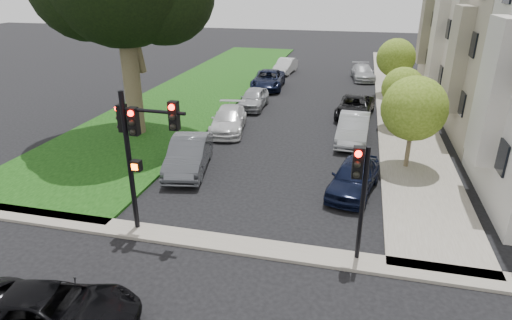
% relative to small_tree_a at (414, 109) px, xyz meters
% --- Properties ---
extents(ground, '(140.00, 140.00, 0.00)m').
position_rel_small_tree_a_xyz_m(ground, '(-6.20, -10.32, -3.00)').
color(ground, black).
rests_on(ground, ground).
extents(grass_strip, '(8.00, 44.00, 0.12)m').
position_rel_small_tree_a_xyz_m(grass_strip, '(-15.20, 13.68, -2.94)').
color(grass_strip, black).
rests_on(grass_strip, ground).
extents(sidewalk_right, '(3.50, 44.00, 0.12)m').
position_rel_small_tree_a_xyz_m(sidewalk_right, '(0.55, 13.68, -2.94)').
color(sidewalk_right, gray).
rests_on(sidewalk_right, ground).
extents(sidewalk_cross, '(60.00, 1.00, 0.12)m').
position_rel_small_tree_a_xyz_m(sidewalk_cross, '(-6.20, -8.32, -2.94)').
color(sidewalk_cross, gray).
rests_on(sidewalk_cross, ground).
extents(house_c, '(7.70, 7.55, 15.97)m').
position_rel_small_tree_a_xyz_m(house_c, '(6.25, 12.68, 3.94)').
color(house_c, '#B7B7B7').
rests_on(house_c, ground).
extents(house_d, '(7.70, 7.55, 15.97)m').
position_rel_small_tree_a_xyz_m(house_d, '(6.25, 20.18, 3.94)').
color(house_d, gray).
rests_on(house_d, ground).
extents(small_tree_a, '(3.00, 3.00, 4.50)m').
position_rel_small_tree_a_xyz_m(small_tree_a, '(0.00, 0.00, 0.00)').
color(small_tree_a, brown).
rests_on(small_tree_a, ground).
extents(small_tree_b, '(2.50, 2.50, 3.76)m').
position_rel_small_tree_a_xyz_m(small_tree_b, '(0.00, 6.23, -0.50)').
color(small_tree_b, brown).
rests_on(small_tree_b, ground).
extents(small_tree_c, '(2.93, 2.93, 4.39)m').
position_rel_small_tree_a_xyz_m(small_tree_c, '(0.00, 14.56, -0.07)').
color(small_tree_c, brown).
rests_on(small_tree_c, ground).
extents(traffic_signal_main, '(2.53, 0.65, 5.18)m').
position_rel_small_tree_a_xyz_m(traffic_signal_main, '(-9.59, -8.09, 0.58)').
color(traffic_signal_main, black).
rests_on(traffic_signal_main, ground).
extents(traffic_signal_secondary, '(0.51, 0.41, 3.98)m').
position_rel_small_tree_a_xyz_m(traffic_signal_secondary, '(-2.26, -8.13, -0.22)').
color(traffic_signal_secondary, black).
rests_on(traffic_signal_secondary, ground).
extents(car_cross_near, '(4.90, 2.88, 1.28)m').
position_rel_small_tree_a_xyz_m(car_cross_near, '(-9.73, -13.17, -2.36)').
color(car_cross_near, black).
rests_on(car_cross_near, ground).
extents(car_parked_0, '(2.48, 4.43, 1.42)m').
position_rel_small_tree_a_xyz_m(car_parked_0, '(-2.42, -3.19, -2.28)').
color(car_parked_0, black).
rests_on(car_parked_0, ground).
extents(car_parked_1, '(1.83, 4.75, 1.55)m').
position_rel_small_tree_a_xyz_m(car_parked_1, '(-2.65, 3.16, -2.22)').
color(car_parked_1, '#999BA0').
rests_on(car_parked_1, ground).
extents(car_parked_2, '(2.69, 5.02, 1.34)m').
position_rel_small_tree_a_xyz_m(car_parked_2, '(-2.67, 8.07, -2.33)').
color(car_parked_2, black).
rests_on(car_parked_2, ground).
extents(car_parked_4, '(2.45, 4.75, 1.32)m').
position_rel_small_tree_a_xyz_m(car_parked_4, '(-2.31, 19.89, -2.34)').
color(car_parked_4, '#999BA0').
rests_on(car_parked_4, ground).
extents(car_parked_5, '(2.57, 5.03, 1.58)m').
position_rel_small_tree_a_xyz_m(car_parked_5, '(-10.14, -2.65, -2.21)').
color(car_parked_5, '#3F4247').
rests_on(car_parked_5, ground).
extents(car_parked_6, '(2.70, 4.99, 1.37)m').
position_rel_small_tree_a_xyz_m(car_parked_6, '(-10.01, 3.32, -2.31)').
color(car_parked_6, silver).
rests_on(car_parked_6, ground).
extents(car_parked_7, '(1.74, 4.16, 1.41)m').
position_rel_small_tree_a_xyz_m(car_parked_7, '(-9.73, 8.49, -2.29)').
color(car_parked_7, '#999BA0').
rests_on(car_parked_7, ground).
extents(car_parked_8, '(2.84, 5.47, 1.47)m').
position_rel_small_tree_a_xyz_m(car_parked_8, '(-10.00, 14.58, -2.26)').
color(car_parked_8, black).
rests_on(car_parked_8, ground).
extents(car_parked_9, '(1.86, 4.31, 1.38)m').
position_rel_small_tree_a_xyz_m(car_parked_9, '(-9.69, 21.25, -2.31)').
color(car_parked_9, silver).
rests_on(car_parked_9, ground).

